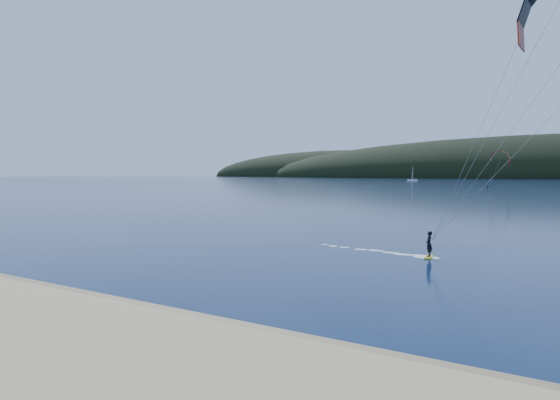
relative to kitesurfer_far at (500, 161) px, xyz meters
The scene contains 4 objects.
ground 194.47m from the kitesurfer_far, 83.90° to the right, with size 1800.00×1800.00×0.00m, color #071939.
wet_sand 190.00m from the kitesurfer_far, 83.76° to the right, with size 220.00×2.50×0.10m.
kitesurfer_far is the anchor object (origin of this frame).
sailboat 227.37m from the kitesurfer_far, 116.68° to the left, with size 8.53×5.29×11.86m.
Camera 1 is at (15.88, -11.27, 6.33)m, focal length 33.04 mm.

